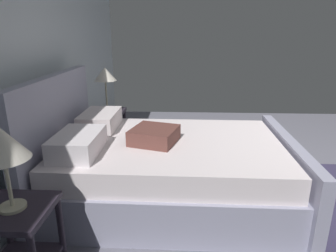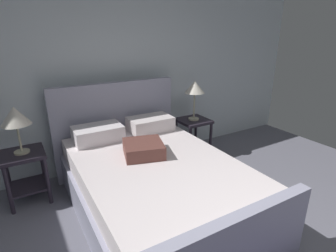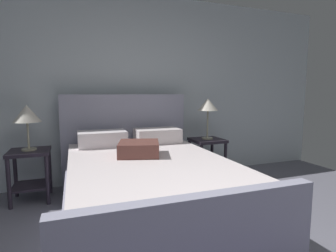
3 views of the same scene
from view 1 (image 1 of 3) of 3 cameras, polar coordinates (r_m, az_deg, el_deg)
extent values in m
cube|color=slate|center=(3.61, 27.47, -11.44)|extent=(6.37, 5.81, 0.02)
cube|color=silver|center=(3.21, -25.02, 10.57)|extent=(6.49, 0.12, 2.63)
cube|color=#A1A0B8|center=(3.04, 0.63, -10.29)|extent=(1.56, 2.15, 0.40)
cube|color=#A1A0B8|center=(3.11, -20.33, -2.30)|extent=(1.66, 0.12, 1.24)
cube|color=#A1A0B8|center=(3.14, 21.65, -8.03)|extent=(1.66, 0.12, 0.66)
cube|color=white|center=(2.90, 0.65, -4.89)|extent=(1.48, 2.09, 0.22)
cube|color=white|center=(2.66, -16.87, -3.22)|extent=(0.56, 0.37, 0.18)
cube|color=silver|center=(3.28, -12.88, 1.09)|extent=(0.56, 0.37, 0.18)
cube|color=brown|center=(2.81, -2.65, -1.78)|extent=(0.50, 0.50, 0.14)
cube|color=#28222D|center=(4.09, -11.54, 2.58)|extent=(0.44, 0.44, 0.04)
cube|color=#28222D|center=(4.21, -11.21, -2.67)|extent=(0.40, 0.40, 0.02)
cylinder|color=#28222D|center=(3.96, -9.25, -2.35)|extent=(0.04, 0.04, 0.56)
cylinder|color=#28222D|center=(4.31, -8.25, -0.61)|extent=(0.04, 0.04, 0.56)
cylinder|color=#28222D|center=(4.06, -14.52, -2.22)|extent=(0.04, 0.04, 0.56)
cylinder|color=#28222D|center=(4.40, -13.12, -0.53)|extent=(0.04, 0.04, 0.56)
cylinder|color=#B7B293|center=(4.08, -11.57, 2.99)|extent=(0.16, 0.16, 0.02)
cylinder|color=#B7B293|center=(4.04, -11.75, 5.80)|extent=(0.02, 0.02, 0.39)
cone|color=silver|center=(3.99, -12.00, 9.75)|extent=(0.29, 0.29, 0.17)
cube|color=#28222D|center=(2.11, -27.52, -14.25)|extent=(0.44, 0.44, 0.04)
cylinder|color=#28222D|center=(2.33, -19.77, -18.75)|extent=(0.04, 0.04, 0.56)
cylinder|color=#28222D|center=(2.49, -28.26, -17.38)|extent=(0.04, 0.04, 0.56)
cylinder|color=#B7B293|center=(2.10, -27.64, -13.55)|extent=(0.16, 0.16, 0.02)
cylinder|color=#B7B293|center=(2.02, -28.31, -9.56)|extent=(0.02, 0.02, 0.31)
cone|color=silver|center=(1.93, -29.39, -2.85)|extent=(0.30, 0.30, 0.20)
camera|label=2|loc=(2.60, 59.00, 14.76)|focal=28.61mm
camera|label=3|loc=(3.11, 52.07, 3.86)|focal=28.44mm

